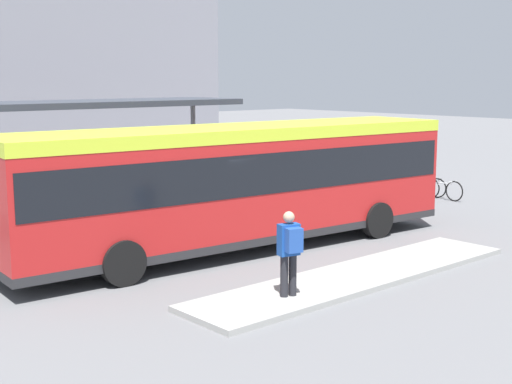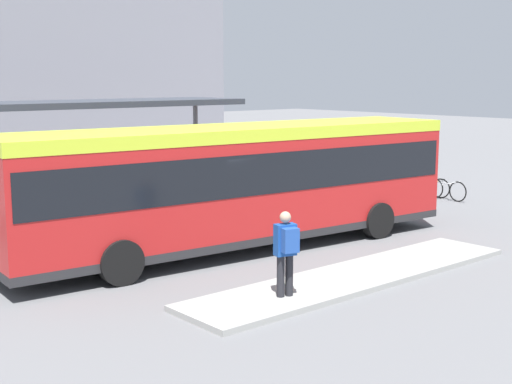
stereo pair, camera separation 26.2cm
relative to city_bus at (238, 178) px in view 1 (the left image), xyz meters
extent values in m
plane|color=slate|center=(-0.01, 0.00, -1.85)|extent=(120.00, 120.00, 0.00)
cube|color=#9E9E99|center=(0.20, -3.85, -1.79)|extent=(8.82, 1.80, 0.12)
cube|color=red|center=(-0.01, 0.00, -0.09)|extent=(12.53, 3.53, 2.81)
cube|color=#C6DB33|center=(-0.01, 0.00, 1.16)|extent=(12.55, 3.56, 0.30)
cube|color=black|center=(-0.01, 0.00, 0.24)|extent=(12.29, 3.54, 0.98)
cube|color=black|center=(6.13, -0.51, 0.24)|extent=(0.27, 2.32, 1.08)
cube|color=#28282B|center=(-0.01, 0.00, -1.40)|extent=(12.54, 3.55, 0.20)
cylinder|color=black|center=(3.91, 0.89, -1.35)|extent=(1.01, 0.36, 0.99)
cylinder|color=black|center=(3.71, -1.52, -1.35)|extent=(1.01, 0.36, 0.99)
cylinder|color=black|center=(-3.73, 1.52, -1.35)|extent=(1.01, 0.36, 0.99)
cylinder|color=black|center=(-3.93, -0.89, -1.35)|extent=(1.01, 0.36, 0.99)
cylinder|color=#232328|center=(-2.17, -3.97, -1.31)|extent=(0.15, 0.15, 0.83)
cylinder|color=#232328|center=(-2.00, -4.02, -1.31)|extent=(0.15, 0.15, 0.83)
cube|color=#194799|center=(-2.08, -4.00, -0.59)|extent=(0.46, 0.33, 0.62)
cube|color=#234CA3|center=(-2.14, -4.20, -0.56)|extent=(0.35, 0.28, 0.47)
sphere|color=tan|center=(-2.08, -4.00, -0.15)|extent=(0.22, 0.22, 0.22)
torus|color=black|center=(10.40, 0.39, -1.48)|extent=(0.08, 0.74, 0.74)
torus|color=black|center=(10.44, 1.39, -1.48)|extent=(0.08, 0.74, 0.74)
cylinder|color=silver|center=(10.42, 0.89, -1.24)|extent=(0.07, 0.78, 0.04)
cylinder|color=silver|center=(10.43, 1.07, -1.30)|extent=(0.04, 0.04, 0.36)
cube|color=black|center=(10.43, 1.07, -1.12)|extent=(0.08, 0.18, 0.04)
cylinder|color=silver|center=(10.40, 0.49, -1.16)|extent=(0.48, 0.05, 0.03)
torus|color=black|center=(10.45, 2.22, -1.49)|extent=(0.15, 0.73, 0.73)
torus|color=black|center=(10.58, 1.24, -1.49)|extent=(0.15, 0.73, 0.73)
cylinder|color=orange|center=(10.51, 1.73, -1.24)|extent=(0.14, 0.78, 0.04)
cylinder|color=orange|center=(10.54, 1.55, -1.31)|extent=(0.04, 0.04, 0.36)
cube|color=black|center=(10.54, 1.55, -1.12)|extent=(0.09, 0.19, 0.04)
cylinder|color=orange|center=(10.46, 2.12, -1.16)|extent=(0.48, 0.10, 0.03)
torus|color=black|center=(10.18, 2.06, -1.47)|extent=(0.16, 0.76, 0.76)
torus|color=black|center=(10.33, 3.09, -1.47)|extent=(0.16, 0.76, 0.76)
cylinder|color=black|center=(10.26, 2.57, -1.22)|extent=(0.16, 0.81, 0.04)
cylinder|color=black|center=(10.28, 2.76, -1.28)|extent=(0.04, 0.04, 0.38)
cube|color=black|center=(10.28, 2.76, -1.09)|extent=(0.10, 0.19, 0.04)
cylinder|color=black|center=(10.19, 2.16, -1.13)|extent=(0.48, 0.10, 0.03)
cube|color=#383D47|center=(-2.96, 5.41, 1.75)|extent=(13.10, 2.80, 0.18)
cylinder|color=gray|center=(2.61, 5.41, -0.09)|extent=(0.16, 0.16, 3.51)
camera|label=1|loc=(-11.50, -13.67, 2.51)|focal=50.00mm
camera|label=2|loc=(-11.30, -13.85, 2.51)|focal=50.00mm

